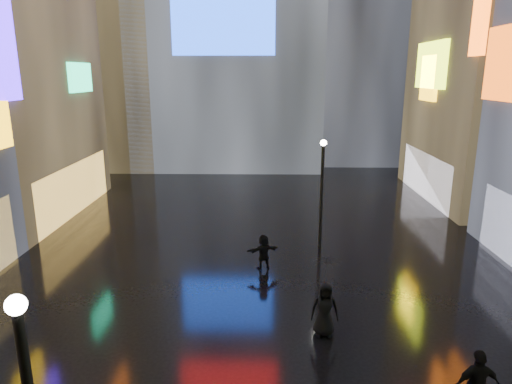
{
  "coord_description": "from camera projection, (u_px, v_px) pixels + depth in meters",
  "views": [
    {
      "loc": [
        0.23,
        -0.11,
        8.16
      ],
      "look_at": [
        0.0,
        12.0,
        5.0
      ],
      "focal_mm": 32.0,
      "sensor_mm": 36.0,
      "label": 1
    }
  ],
  "objects": [
    {
      "name": "ground",
      "position": [
        259.0,
        252.0,
        21.52
      ],
      "size": [
        140.0,
        140.0,
        0.0
      ],
      "primitive_type": "plane",
      "color": "black",
      "rests_on": "ground"
    },
    {
      "name": "tower_flank_left",
      "position": [
        102.0,
        16.0,
        39.77
      ],
      "size": [
        10.0,
        10.0,
        26.0
      ],
      "primitive_type": "cube",
      "color": "black",
      "rests_on": "ground"
    },
    {
      "name": "lamp_far",
      "position": [
        322.0,
        187.0,
        21.55
      ],
      "size": [
        0.3,
        0.3,
        5.2
      ],
      "color": "black",
      "rests_on": "ground"
    },
    {
      "name": "pedestrian_4",
      "position": [
        325.0,
        309.0,
        14.46
      ],
      "size": [
        0.91,
        0.61,
        1.82
      ],
      "primitive_type": "imported",
      "rotation": [
        0.0,
        0.0,
        -0.03
      ],
      "color": "black",
      "rests_on": "ground"
    },
    {
      "name": "pedestrian_5",
      "position": [
        264.0,
        252.0,
        19.47
      ],
      "size": [
        1.49,
        0.92,
        1.53
      ],
      "primitive_type": "imported",
      "rotation": [
        0.0,
        0.0,
        3.5
      ],
      "color": "black",
      "rests_on": "ground"
    },
    {
      "name": "umbrella_2",
      "position": [
        326.0,
        270.0,
        14.12
      ],
      "size": [
        1.23,
        1.24,
        0.86
      ],
      "primitive_type": "imported",
      "rotation": [
        0.0,
        0.0,
        0.38
      ],
      "color": "black",
      "rests_on": "pedestrian_4"
    }
  ]
}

